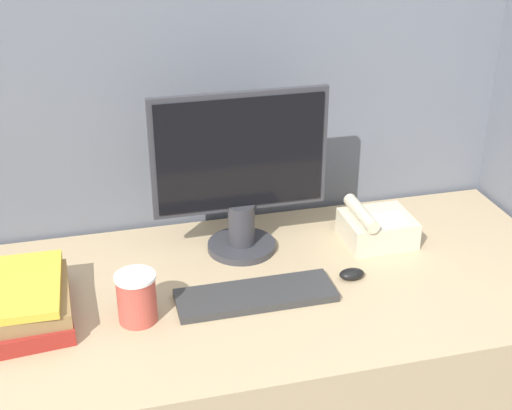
# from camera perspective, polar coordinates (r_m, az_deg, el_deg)

# --- Properties ---
(cubicle_panel_rear) EXTENTS (2.06, 0.04, 1.72)m
(cubicle_panel_rear) POSITION_cam_1_polar(r_m,az_deg,el_deg) (2.15, -2.42, 1.60)
(cubicle_panel_rear) COLOR slate
(cubicle_panel_rear) RESTS_ON ground_plane
(desk) EXTENTS (1.66, 0.76, 0.77)m
(desk) POSITION_cam_1_polar(r_m,az_deg,el_deg) (2.07, 0.35, -15.35)
(desk) COLOR tan
(desk) RESTS_ON ground_plane
(monitor) EXTENTS (0.47, 0.19, 0.45)m
(monitor) POSITION_cam_1_polar(r_m,az_deg,el_deg) (1.89, -1.24, 2.31)
(monitor) COLOR #333338
(monitor) RESTS_ON desk
(keyboard) EXTENTS (0.40, 0.13, 0.02)m
(keyboard) POSITION_cam_1_polar(r_m,az_deg,el_deg) (1.78, -0.03, -7.25)
(keyboard) COLOR #333333
(keyboard) RESTS_ON desk
(mouse) EXTENTS (0.07, 0.04, 0.03)m
(mouse) POSITION_cam_1_polar(r_m,az_deg,el_deg) (1.87, 7.67, -5.49)
(mouse) COLOR black
(mouse) RESTS_ON desk
(coffee_cup) EXTENTS (0.10, 0.10, 0.12)m
(coffee_cup) POSITION_cam_1_polar(r_m,az_deg,el_deg) (1.70, -9.52, -7.32)
(coffee_cup) COLOR #BF4C3F
(coffee_cup) RESTS_ON desk
(book_stack) EXTENTS (0.25, 0.32, 0.10)m
(book_stack) POSITION_cam_1_polar(r_m,az_deg,el_deg) (1.77, -18.41, -7.37)
(book_stack) COLOR maroon
(book_stack) RESTS_ON desk
(desk_telephone) EXTENTS (0.19, 0.18, 0.11)m
(desk_telephone) POSITION_cam_1_polar(r_m,az_deg,el_deg) (2.04, 9.57, -1.77)
(desk_telephone) COLOR beige
(desk_telephone) RESTS_ON desk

